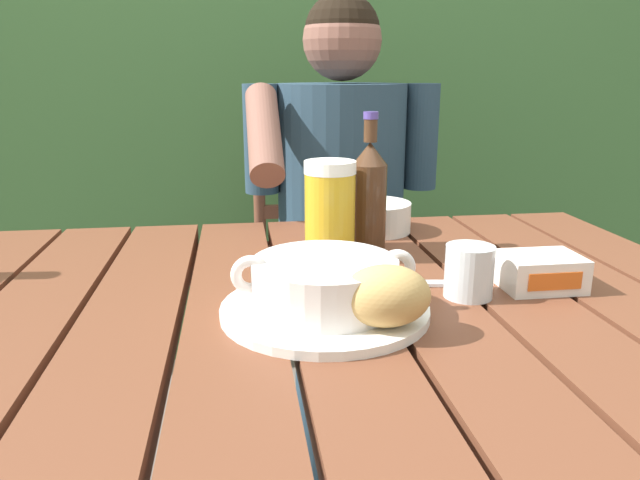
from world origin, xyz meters
TOP-DOWN VIEW (x-y plane):
  - dining_table at (-0.00, 0.00)m, footprint 1.18×0.95m
  - hedge_backdrop at (-0.04, 1.68)m, footprint 3.71×0.85m
  - chair_near_diner at (0.14, 0.91)m, footprint 0.43×0.47m
  - person_eating at (0.14, 0.71)m, footprint 0.48×0.47m
  - serving_plate at (-0.02, -0.02)m, footprint 0.27×0.27m
  - soup_bowl at (-0.02, -0.02)m, footprint 0.24×0.19m
  - bread_roll at (0.05, -0.09)m, footprint 0.11×0.09m
  - beer_glass at (0.03, 0.21)m, footprint 0.08×0.08m
  - beer_bottle at (0.10, 0.26)m, footprint 0.06×0.06m
  - water_glass_small at (0.19, 0.01)m, footprint 0.07×0.07m
  - butter_tub at (0.30, 0.03)m, footprint 0.11×0.08m
  - table_knife at (0.14, 0.06)m, footprint 0.16×0.04m
  - diner_bowl at (0.14, 0.37)m, footprint 0.14×0.14m

SIDE VIEW (x-z plane):
  - chair_near_diner at x=0.14m, z-range -0.01..0.95m
  - dining_table at x=0.00m, z-range 0.28..1.02m
  - person_eating at x=0.14m, z-range 0.11..1.33m
  - table_knife at x=0.14m, z-range 0.74..0.75m
  - serving_plate at x=-0.02m, z-range 0.74..0.75m
  - butter_tub at x=0.30m, z-range 0.74..0.79m
  - diner_bowl at x=0.14m, z-range 0.74..0.80m
  - water_glass_small at x=0.19m, z-range 0.74..0.81m
  - soup_bowl at x=-0.02m, z-range 0.75..0.82m
  - bread_roll at x=0.05m, z-range 0.75..0.83m
  - beer_glass at x=0.03m, z-range 0.74..0.90m
  - beer_bottle at x=0.10m, z-range 0.72..0.96m
  - hedge_backdrop at x=-0.04m, z-range -0.30..2.11m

